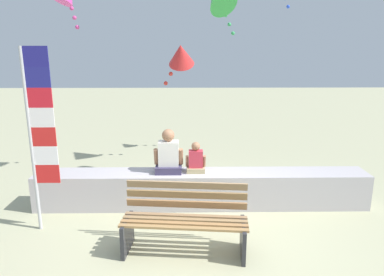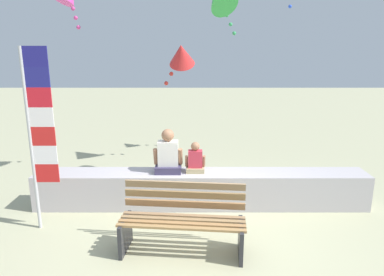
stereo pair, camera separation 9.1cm
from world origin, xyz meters
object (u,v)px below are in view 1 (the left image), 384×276
(person_adult, at_px, (169,155))
(person_child, at_px, (196,160))
(flag_banner, at_px, (38,128))
(kite_red, at_px, (181,55))
(park_bench, at_px, (185,221))

(person_adult, height_order, person_child, person_adult)
(person_adult, distance_m, person_child, 0.47)
(flag_banner, distance_m, kite_red, 2.97)
(park_bench, distance_m, person_adult, 1.52)
(park_bench, distance_m, kite_red, 3.33)
(person_child, relative_size, kite_red, 0.59)
(person_adult, height_order, flag_banner, flag_banner)
(park_bench, height_order, kite_red, kite_red)
(park_bench, bearing_deg, person_adult, 101.23)
(park_bench, xyz_separation_m, flag_banner, (-2.06, 0.60, 1.14))
(person_child, bearing_deg, person_adult, -179.96)
(person_child, distance_m, flag_banner, 2.50)
(park_bench, relative_size, person_child, 3.25)
(kite_red, bearing_deg, park_bench, -88.23)
(park_bench, bearing_deg, flag_banner, 163.85)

